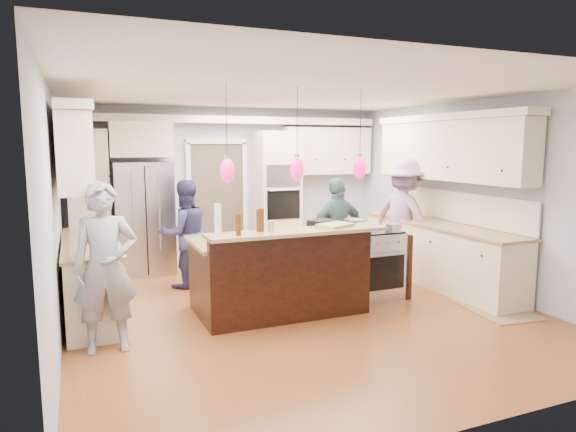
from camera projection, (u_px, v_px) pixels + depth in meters
name	position (u px, v px, depth m)	size (l,w,h in m)	color
ground_plane	(299.00, 309.00, 6.50)	(6.00, 6.00, 0.00)	#995D29
room_shell	(299.00, 165.00, 6.25)	(5.54, 6.04, 2.72)	#B2BCC6
refrigerator	(144.00, 218.00, 8.20)	(0.90, 0.70, 1.80)	#B7B7BC
oven_column	(277.00, 197.00, 9.06)	(0.72, 0.69, 2.30)	beige
back_upper_cabinets	(191.00, 169.00, 8.51)	(5.30, 0.61, 2.54)	beige
right_counter_run	(442.00, 214.00, 7.56)	(0.64, 3.10, 2.51)	beige
left_cabinets	(86.00, 230.00, 6.15)	(0.64, 2.30, 2.51)	beige
kitchen_island	(278.00, 272.00, 6.40)	(2.10, 1.46, 1.12)	black
island_range	(372.00, 263.00, 7.01)	(0.82, 0.71, 0.92)	#B7B7BC
pendant_lights	(297.00, 169.00, 5.69)	(1.75, 0.15, 1.03)	black
person_bar_end	(106.00, 268.00, 5.09)	(0.62, 0.41, 1.71)	gray
person_far_left	(185.00, 234.00, 7.43)	(0.76, 0.59, 1.57)	navy
person_far_right	(338.00, 232.00, 7.55)	(0.93, 0.39, 1.59)	#496466
person_range_side	(404.00, 217.00, 8.11)	(1.20, 0.69, 1.85)	#967CA7
floor_rug	(497.00, 310.00, 6.46)	(0.68, 1.00, 0.01)	#8D714D
water_bottle	(218.00, 219.00, 5.45)	(0.08, 0.08, 0.33)	silver
beer_bottle_a	(259.00, 221.00, 5.64)	(0.06, 0.06, 0.25)	#40210B
beer_bottle_b	(238.00, 225.00, 5.40)	(0.06, 0.06, 0.23)	#40210B
beer_bottle_c	(261.00, 220.00, 5.64)	(0.06, 0.06, 0.26)	#40210B
drink_can	(271.00, 226.00, 5.64)	(0.06, 0.06, 0.12)	#B7B7BC
cutting_board	(335.00, 225.00, 6.02)	(0.40, 0.28, 0.03)	tan
pot_large	(354.00, 225.00, 6.86)	(0.28, 0.28, 0.16)	#B7B7BC
pot_small	(394.00, 227.00, 6.84)	(0.21, 0.21, 0.11)	#B7B7BC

